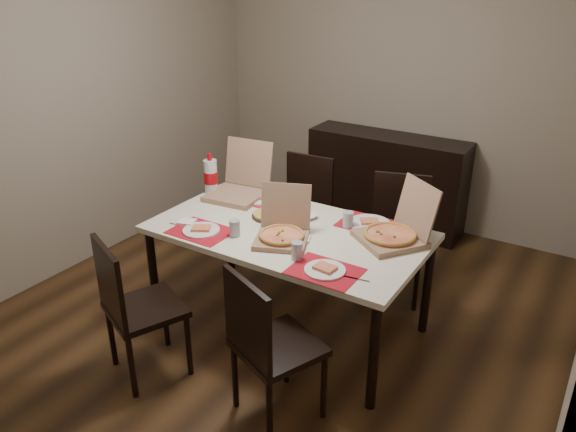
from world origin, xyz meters
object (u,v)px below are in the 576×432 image
(sideboard, at_px, (386,181))
(chair_near_right, at_px, (267,343))
(dining_table, at_px, (288,239))
(chair_far_right, at_px, (398,231))
(soda_bottle, at_px, (211,177))
(dip_bowl, at_px, (309,216))
(chair_near_left, at_px, (133,304))
(chair_far_left, at_px, (303,207))
(pizza_box_center, at_px, (282,232))

(sideboard, relative_size, chair_near_right, 1.61)
(sideboard, xyz_separation_m, dining_table, (0.11, -1.94, 0.23))
(chair_far_right, bearing_deg, soda_bottle, -155.22)
(chair_near_right, xyz_separation_m, soda_bottle, (-1.22, 1.06, 0.37))
(chair_near_right, height_order, chair_far_right, same)
(dip_bowl, bearing_deg, chair_near_left, -114.29)
(chair_near_left, bearing_deg, sideboard, 82.17)
(chair_near_right, bearing_deg, chair_far_right, 87.54)
(chair_far_left, distance_m, soda_bottle, 0.85)
(dining_table, xyz_separation_m, chair_near_right, (0.38, -0.82, -0.17))
(pizza_box_center, bearing_deg, chair_far_right, 67.58)
(sideboard, bearing_deg, chair_far_left, -104.21)
(sideboard, bearing_deg, dining_table, -86.82)
(chair_far_left, bearing_deg, pizza_box_center, -66.48)
(sideboard, distance_m, soda_bottle, 1.90)
(chair_near_left, distance_m, pizza_box_center, 1.01)
(dining_table, xyz_separation_m, chair_near_left, (-0.50, -0.93, -0.17))
(sideboard, height_order, soda_bottle, soda_bottle)
(sideboard, height_order, dining_table, sideboard)
(chair_near_left, xyz_separation_m, chair_far_left, (0.12, 1.78, 0.00))
(sideboard, height_order, chair_far_left, chair_far_left)
(pizza_box_center, relative_size, dip_bowl, 3.92)
(dining_table, relative_size, soda_bottle, 5.75)
(sideboard, height_order, chair_far_right, chair_far_right)
(chair_near_left, xyz_separation_m, chair_far_right, (0.95, 1.78, 0.00))
(chair_near_left, bearing_deg, dining_table, 61.68)
(sideboard, relative_size, chair_far_right, 1.61)
(sideboard, xyz_separation_m, pizza_box_center, (0.15, -2.08, 0.35))
(sideboard, xyz_separation_m, dip_bowl, (0.13, -1.71, 0.31))
(chair_near_left, distance_m, chair_far_right, 2.02)
(pizza_box_center, bearing_deg, sideboard, 94.22)
(dining_table, bearing_deg, sideboard, 93.18)
(sideboard, height_order, pizza_box_center, pizza_box_center)
(dining_table, relative_size, chair_far_left, 1.94)
(dining_table, height_order, pizza_box_center, pizza_box_center)
(chair_far_left, xyz_separation_m, dip_bowl, (0.41, -0.62, 0.25))
(soda_bottle, bearing_deg, chair_far_left, 52.74)
(dining_table, distance_m, dip_bowl, 0.25)
(chair_near_left, bearing_deg, soda_bottle, 106.18)
(dining_table, height_order, chair_near_right, chair_near_right)
(chair_near_right, xyz_separation_m, chair_far_right, (0.07, 1.66, 0.00))
(dip_bowl, bearing_deg, chair_near_right, -71.22)
(chair_near_right, xyz_separation_m, dip_bowl, (-0.36, 1.05, 0.25))
(dining_table, bearing_deg, chair_far_left, 114.36)
(sideboard, relative_size, chair_far_left, 1.61)
(chair_far_right, xyz_separation_m, dip_bowl, (-0.43, -0.61, 0.25))
(chair_near_left, height_order, chair_near_right, same)
(chair_near_right, height_order, soda_bottle, soda_bottle)
(pizza_box_center, height_order, dip_bowl, pizza_box_center)
(sideboard, relative_size, soda_bottle, 4.79)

